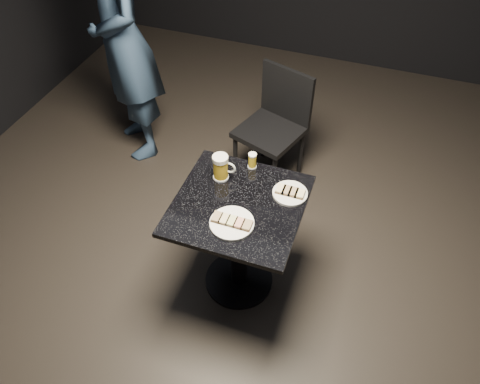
% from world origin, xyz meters
% --- Properties ---
extents(floor, '(6.00, 6.00, 0.00)m').
position_xyz_m(floor, '(0.00, 0.00, 0.00)').
color(floor, black).
rests_on(floor, ground).
extents(room_shell, '(6.00, 6.00, 6.00)m').
position_xyz_m(room_shell, '(0.00, 0.00, 1.84)').
color(room_shell, black).
rests_on(room_shell, ground).
extents(plate_large, '(0.24, 0.24, 0.01)m').
position_xyz_m(plate_large, '(0.02, -0.15, 0.76)').
color(plate_large, white).
rests_on(plate_large, table).
extents(plate_small, '(0.20, 0.20, 0.01)m').
position_xyz_m(plate_small, '(0.24, 0.16, 0.76)').
color(plate_small, silver).
rests_on(plate_small, table).
extents(patron, '(0.82, 0.83, 1.94)m').
position_xyz_m(patron, '(-1.26, 1.05, 0.97)').
color(patron, navy).
rests_on(patron, floor).
extents(table, '(0.70, 0.70, 0.75)m').
position_xyz_m(table, '(0.00, 0.00, 0.51)').
color(table, black).
rests_on(table, floor).
extents(beer_mug, '(0.13, 0.09, 0.16)m').
position_xyz_m(beer_mug, '(-0.16, 0.16, 0.83)').
color(beer_mug, silver).
rests_on(beer_mug, table).
extents(beer_tumbler, '(0.05, 0.05, 0.10)m').
position_xyz_m(beer_tumbler, '(-0.02, 0.30, 0.80)').
color(beer_tumbler, silver).
rests_on(beer_tumbler, table).
extents(chair, '(0.54, 0.54, 0.88)m').
position_xyz_m(chair, '(-0.10, 1.09, 0.50)').
color(chair, black).
rests_on(chair, floor).
extents(canapes_on_plate_large, '(0.21, 0.07, 0.02)m').
position_xyz_m(canapes_on_plate_large, '(0.02, -0.15, 0.77)').
color(canapes_on_plate_large, '#4C3521').
rests_on(canapes_on_plate_large, plate_large).
extents(canapes_on_plate_small, '(0.16, 0.07, 0.02)m').
position_xyz_m(canapes_on_plate_small, '(0.24, 0.16, 0.77)').
color(canapes_on_plate_small, '#4C3521').
rests_on(canapes_on_plate_small, plate_small).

